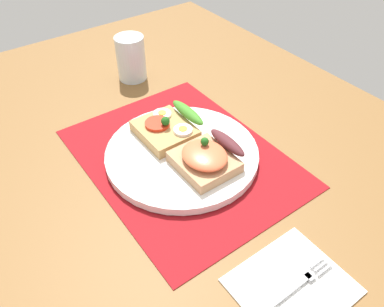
# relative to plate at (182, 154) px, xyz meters

# --- Properties ---
(ground_plane) EXTENTS (1.20, 0.90, 0.03)m
(ground_plane) POSITION_rel_plate_xyz_m (0.00, 0.00, -0.03)
(ground_plane) COLOR brown
(placemat) EXTENTS (0.40, 0.31, 0.00)m
(placemat) POSITION_rel_plate_xyz_m (0.00, 0.00, -0.01)
(placemat) COLOR maroon
(placemat) RESTS_ON ground_plane
(plate) EXTENTS (0.27, 0.27, 0.01)m
(plate) POSITION_rel_plate_xyz_m (0.00, 0.00, 0.00)
(plate) COLOR white
(plate) RESTS_ON placemat
(sandwich_egg_tomato) EXTENTS (0.10, 0.10, 0.04)m
(sandwich_egg_tomato) POSITION_rel_plate_xyz_m (-0.05, 0.01, 0.02)
(sandwich_egg_tomato) COLOR tan
(sandwich_egg_tomato) RESTS_ON plate
(sandwich_salmon) EXTENTS (0.10, 0.10, 0.05)m
(sandwich_salmon) POSITION_rel_plate_xyz_m (0.06, 0.01, 0.03)
(sandwich_salmon) COLOR tan
(sandwich_salmon) RESTS_ON plate
(napkin) EXTENTS (0.13, 0.14, 0.01)m
(napkin) POSITION_rel_plate_xyz_m (0.29, -0.03, -0.01)
(napkin) COLOR white
(napkin) RESTS_ON ground_plane
(fork) EXTENTS (0.02, 0.13, 0.00)m
(fork) POSITION_rel_plate_xyz_m (0.29, -0.02, -0.00)
(fork) COLOR #B7B7BC
(fork) RESTS_ON napkin
(drinking_glass) EXTENTS (0.06, 0.06, 0.10)m
(drinking_glass) POSITION_rel_plate_xyz_m (-0.29, 0.07, 0.04)
(drinking_glass) COLOR silver
(drinking_glass) RESTS_ON ground_plane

